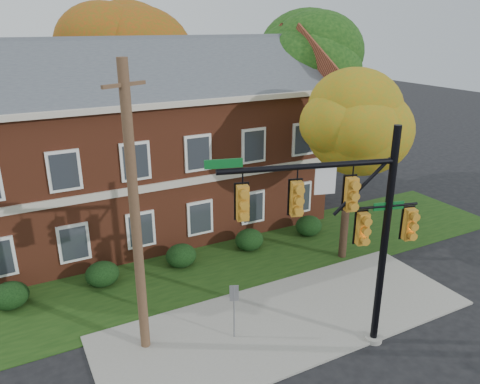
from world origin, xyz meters
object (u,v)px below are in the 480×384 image
tree_near_right (360,116)px  utility_pole (135,216)px  hedge_far_right (309,226)px  hedge_center (181,256)px  hedge_far_left (10,296)px  hedge_left (102,274)px  sign_post (234,303)px  traffic_signal (347,219)px  tree_right_rear (314,62)px  apartment_building (140,135)px  hedge_right (249,240)px  tree_far_rear (121,48)px

tree_near_right → utility_pole: (-10.33, -1.87, -1.84)m
hedge_far_right → tree_near_right: 6.77m
hedge_center → hedge_far_left: bearing=180.0°
hedge_left → sign_post: (3.26, -5.70, 0.91)m
traffic_signal → utility_pole: 6.50m
tree_right_rear → traffic_signal: tree_right_rear is taller
hedge_center → apartment_building: bearing=90.0°
hedge_right → utility_pole: 9.18m
hedge_far_right → tree_far_rear: size_ratio=0.12×
apartment_building → tree_right_rear: bearing=4.3°
hedge_center → utility_pole: 7.09m
traffic_signal → utility_pole: size_ratio=0.80×
tree_right_rear → tree_far_rear: bearing=145.0°
hedge_center → tree_far_rear: 15.57m
hedge_center → hedge_right: 3.50m
utility_pole → hedge_right: bearing=10.9°
apartment_building → traffic_signal: apartment_building is taller
apartment_building → hedge_left: 7.73m
hedge_far_left → sign_post: (6.76, -5.70, 0.91)m
tree_near_right → tree_right_rear: size_ratio=0.81×
hedge_left → traffic_signal: 10.70m
hedge_far_right → tree_near_right: (0.22, -2.83, 6.14)m
apartment_building → tree_right_rear: tree_right_rear is taller
tree_right_rear → utility_pole: bearing=-143.1°
hedge_far_left → traffic_signal: 13.03m
hedge_far_left → hedge_far_right: same height
apartment_building → sign_post: (-0.24, -10.95, -3.55)m
apartment_building → tree_near_right: size_ratio=2.19×
tree_right_rear → traffic_signal: 16.66m
utility_pole → apartment_building: bearing=48.2°
tree_far_rear → tree_near_right: bearing=-69.7°
hedge_right → utility_pole: size_ratio=0.15×
tree_near_right → traffic_signal: bearing=-133.2°
utility_pole → sign_post: bearing=-43.7°
hedge_far_right → utility_pole: utility_pole is taller
hedge_far_right → apartment_building: bearing=143.1°
hedge_left → hedge_far_right: same height
hedge_right → hedge_far_right: same height
traffic_signal → sign_post: 4.80m
hedge_left → hedge_right: 7.00m
tree_far_rear → sign_post: bearing=-94.8°
hedge_right → hedge_center: bearing=180.0°
hedge_far_right → traffic_signal: traffic_signal is taller
tree_near_right → hedge_far_left: bearing=168.7°
apartment_building → hedge_far_left: bearing=-143.1°
hedge_left → utility_pole: bearing=-85.2°
hedge_far_right → sign_post: bearing=-141.8°
tree_near_right → tree_far_rear: size_ratio=0.74×
tree_right_rear → apartment_building: bearing=-175.7°
hedge_right → tree_far_rear: size_ratio=0.12×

